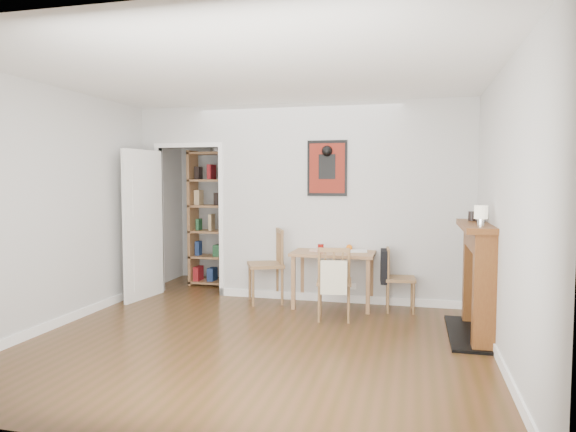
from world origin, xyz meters
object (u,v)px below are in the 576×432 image
(chair_front, at_px, (334,282))
(mantel_lamp, at_px, (481,213))
(chair_left, at_px, (266,266))
(red_glass, at_px, (321,248))
(bookshelf, at_px, (218,219))
(ceramic_jar_a, at_px, (481,217))
(fireplace, at_px, (479,276))
(ceramic_jar_b, at_px, (472,216))
(orange_fruit, at_px, (349,248))
(dining_table, at_px, (334,258))
(chair_right, at_px, (399,278))
(notebook, at_px, (355,251))

(chair_front, xyz_separation_m, mantel_lamp, (1.49, -0.62, 0.85))
(chair_left, bearing_deg, red_glass, -4.29)
(bookshelf, xyz_separation_m, mantel_lamp, (3.50, -2.14, 0.27))
(mantel_lamp, bearing_deg, ceramic_jar_a, 83.38)
(fireplace, relative_size, ceramic_jar_b, 12.16)
(chair_front, height_order, bookshelf, bookshelf)
(chair_left, relative_size, orange_fruit, 12.37)
(dining_table, relative_size, red_glass, 10.55)
(chair_front, relative_size, ceramic_jar_a, 7.63)
(ceramic_jar_a, bearing_deg, bookshelf, 155.11)
(bookshelf, bearing_deg, fireplace, -26.48)
(bookshelf, height_order, ceramic_jar_b, bookshelf)
(ceramic_jar_b, bearing_deg, orange_fruit, 153.57)
(dining_table, height_order, ceramic_jar_a, ceramic_jar_a)
(chair_left, relative_size, chair_front, 1.14)
(mantel_lamp, bearing_deg, ceramic_jar_b, 90.92)
(ceramic_jar_a, bearing_deg, chair_left, 163.84)
(chair_front, distance_m, bookshelf, 2.59)
(chair_front, bearing_deg, dining_table, 99.61)
(bookshelf, bearing_deg, dining_table, -25.58)
(chair_right, relative_size, chair_front, 0.91)
(dining_table, height_order, chair_left, chair_left)
(dining_table, xyz_separation_m, mantel_lamp, (1.59, -1.22, 0.67))
(mantel_lamp, bearing_deg, chair_left, 153.84)
(chair_front, bearing_deg, fireplace, -9.16)
(ceramic_jar_a, bearing_deg, red_glass, 159.31)
(chair_left, distance_m, red_glass, 0.79)
(fireplace, relative_size, red_glass, 12.86)
(fireplace, relative_size, mantel_lamp, 6.31)
(chair_left, distance_m, chair_front, 1.16)
(ceramic_jar_b, bearing_deg, dining_table, 160.66)
(fireplace, xyz_separation_m, orange_fruit, (-1.45, 0.99, 0.12))
(chair_left, xyz_separation_m, orange_fruit, (1.07, 0.14, 0.25))
(fireplace, distance_m, mantel_lamp, 0.76)
(chair_right, distance_m, ceramic_jar_a, 1.37)
(dining_table, distance_m, notebook, 0.29)
(chair_right, bearing_deg, ceramic_jar_a, -40.15)
(dining_table, relative_size, mantel_lamp, 5.18)
(dining_table, distance_m, ceramic_jar_b, 1.78)
(chair_front, distance_m, red_glass, 0.68)
(chair_front, xyz_separation_m, ceramic_jar_a, (1.55, -0.13, 0.78))
(notebook, height_order, ceramic_jar_a, ceramic_jar_a)
(chair_right, distance_m, notebook, 0.63)
(chair_front, bearing_deg, orange_fruit, 84.15)
(orange_fruit, distance_m, notebook, 0.12)
(ceramic_jar_b, bearing_deg, red_glass, 163.95)
(dining_table, xyz_separation_m, notebook, (0.26, 0.07, 0.09))
(red_glass, bearing_deg, ceramic_jar_b, -16.05)
(dining_table, bearing_deg, chair_front, -80.39)
(chair_front, bearing_deg, bookshelf, 142.98)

